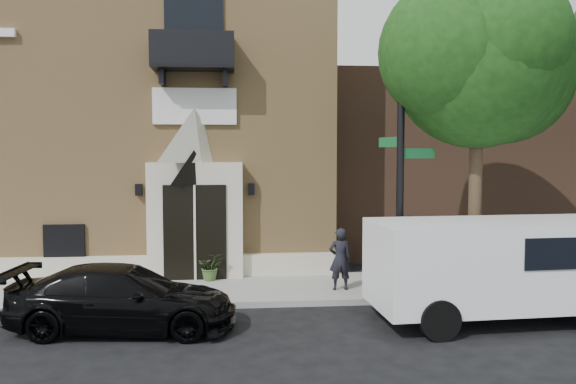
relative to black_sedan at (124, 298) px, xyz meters
name	(u,v)px	position (x,y,z in m)	size (l,w,h in m)	color
ground	(232,309)	(2.17, 1.38, -0.66)	(120.00, 120.00, 0.00)	black
sidewalk	(271,289)	(3.17, 2.88, -0.59)	(42.00, 3.00, 0.15)	gray
church	(149,125)	(-0.81, 9.33, 3.97)	(12.20, 11.01, 9.30)	tan
neighbour_building	(528,163)	(14.17, 10.38, 2.54)	(18.00, 8.00, 6.40)	brown
street_tree_left	(481,59)	(8.20, 1.72, 5.20)	(4.97, 4.38, 7.77)	#38281C
black_sedan	(124,298)	(0.00, 0.00, 0.00)	(1.86, 4.56, 1.32)	black
cargo_van	(505,265)	(8.02, -0.10, 0.55)	(5.44, 2.49, 2.17)	white
street_sign	(401,157)	(6.26, 1.75, 2.85)	(1.23, 1.03, 6.68)	black
fire_hydrant	(395,277)	(6.22, 1.99, -0.13)	(0.45, 0.36, 0.79)	maroon
dumpster	(563,263)	(10.69, 2.07, 0.12)	(2.17, 1.71, 1.25)	#0F381E
planter	(211,266)	(1.59, 3.73, -0.13)	(0.68, 0.59, 0.76)	#415F2C
pedestrian_near	(340,259)	(4.90, 2.36, 0.27)	(0.57, 0.38, 1.57)	black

